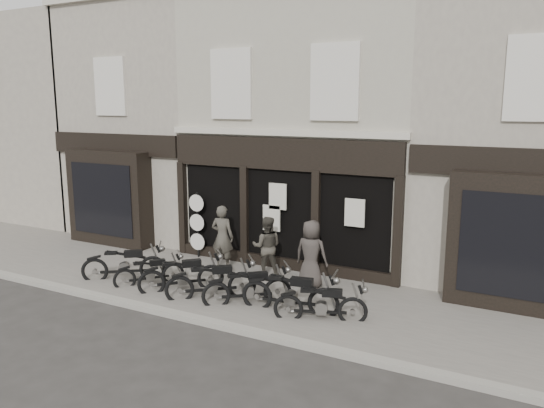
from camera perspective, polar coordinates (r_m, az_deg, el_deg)
The scene contains 18 objects.
ground_plane at distance 13.31m, azimuth -5.05°, elevation -10.63°, with size 90.00×90.00×0.00m, color #2D2B28.
pavement at distance 14.00m, azimuth -3.03°, elevation -9.24°, with size 30.00×4.20×0.12m, color #655F59.
kerb at distance 12.34m, azimuth -8.30°, elevation -12.15°, with size 30.00×0.25×0.13m, color gray.
central_building at distance 17.69m, azimuth 5.39°, elevation 8.23°, with size 7.30×6.22×8.34m.
neighbour_left at distance 20.93m, azimuth -11.10°, elevation 8.35°, with size 5.60×6.73×8.34m.
neighbour_right at distance 16.28m, azimuth 26.54°, elevation 6.80°, with size 5.60×6.73×8.34m.
filler_left at distance 26.88m, azimuth -24.73°, elevation 8.20°, with size 11.00×6.00×8.20m, color #A29A89.
motorcycle_0 at distance 15.18m, azimuth -15.55°, elevation -6.56°, with size 1.95×1.56×1.08m.
motorcycle_1 at distance 14.62m, azimuth -12.97°, elevation -7.40°, with size 1.37×1.58×0.90m.
motorcycle_2 at distance 13.99m, azimuth -9.59°, elevation -7.83°, with size 1.73×1.78×1.07m.
motorcycle_3 at distance 13.35m, azimuth -6.44°, elevation -8.61°, with size 1.89×1.67×1.09m.
motorcycle_4 at distance 12.92m, azimuth -2.58°, elevation -9.30°, with size 1.84×1.58×1.05m.
motorcycle_5 at distance 12.45m, azimuth 2.06°, elevation -9.94°, with size 2.34×0.75×1.13m.
motorcycle_6 at distance 12.03m, azimuth 5.35°, elevation -11.00°, with size 1.98×1.04×1.00m.
man_left at distance 15.40m, azimuth -5.36°, elevation -3.55°, with size 0.68×0.45×1.86m, color #433F37.
man_centre at distance 14.64m, azimuth -0.56°, elevation -4.61°, with size 0.82×0.64×1.69m, color #3C3831.
man_right at distance 13.84m, azimuth 4.23°, elevation -5.36°, with size 0.87×0.57×1.78m, color #393330.
advert_sign_post at distance 16.60m, azimuth -8.02°, elevation -2.54°, with size 0.53×0.34×2.17m.
Camera 1 is at (6.82, -10.36, 4.85)m, focal length 35.00 mm.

